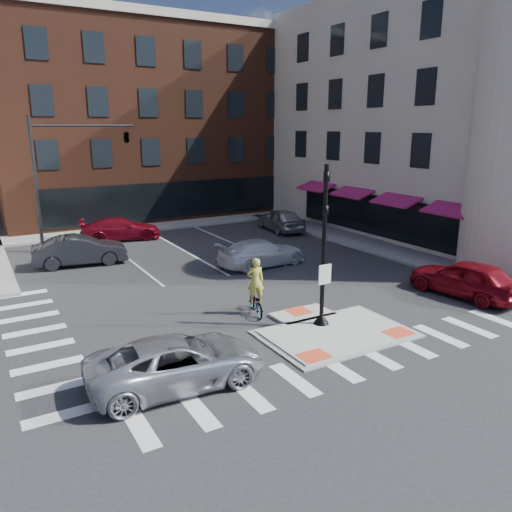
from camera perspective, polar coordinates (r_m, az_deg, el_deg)
ground at (r=19.05m, az=8.18°, el=-8.36°), size 120.00×120.00×0.00m
refuge_island at (r=18.85m, az=8.67°, el=-8.48°), size 5.40×4.65×0.13m
sidewalk_e at (r=33.01m, az=12.25°, el=1.52°), size 3.00×24.00×0.15m
sidewalk_n at (r=39.01m, az=-8.52°, el=3.70°), size 26.00×3.00×0.15m
building_n at (r=47.75m, az=-13.51°, el=14.78°), size 24.40×18.40×15.50m
building_e at (r=41.15m, az=22.95°, el=14.47°), size 21.90×23.90×17.70m
building_far_left at (r=66.07m, az=-24.52°, el=11.32°), size 10.00×12.00×10.00m
building_far_right at (r=70.57m, az=-14.02°, el=13.14°), size 12.00×12.00×12.00m
signal_pole at (r=18.56m, az=7.69°, el=-1.25°), size 0.60×0.60×5.98m
mast_arm_signal at (r=32.56m, az=-17.09°, el=11.95°), size 6.10×2.24×8.00m
silver_suv at (r=15.06m, az=-8.99°, el=-11.85°), size 5.39×2.72×1.46m
red_sedan at (r=24.08m, az=22.81°, el=-2.33°), size 2.63×5.14×1.68m
white_pickup at (r=27.06m, az=0.67°, el=0.39°), size 5.11×2.35×1.45m
bg_car_dark at (r=28.84m, az=-19.45°, el=0.61°), size 5.11×2.36×1.62m
bg_car_silver at (r=36.20m, az=2.83°, el=4.19°), size 2.41×4.99×1.64m
bg_car_red at (r=34.42m, az=-15.22°, el=3.02°), size 5.47×3.01×1.50m
cyclist at (r=20.13m, az=-0.06°, el=-4.51°), size 1.13×1.99×2.34m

